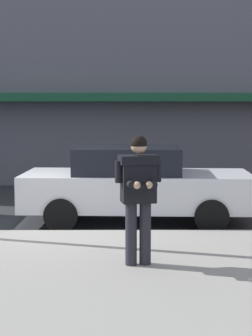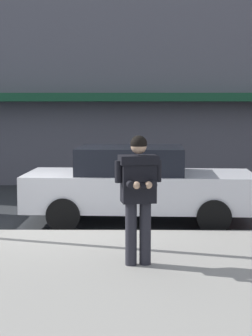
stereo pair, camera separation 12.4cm
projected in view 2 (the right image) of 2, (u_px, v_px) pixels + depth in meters
ground_plane at (46, 235)px, 10.24m from camera, size 80.00×80.00×0.00m
sidewalk at (89, 279)px, 7.39m from camera, size 32.00×5.30×0.14m
curb_paint_line at (101, 234)px, 10.28m from camera, size 28.00×0.12×0.01m
storefront_facade at (114, 16)px, 18.10m from camera, size 28.00×4.70×10.50m
parked_sedan_mid at (138, 184)px, 11.19m from camera, size 4.58×2.10×1.54m
man_texting_on_phone at (138, 186)px, 7.69m from camera, size 0.64×0.62×1.81m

